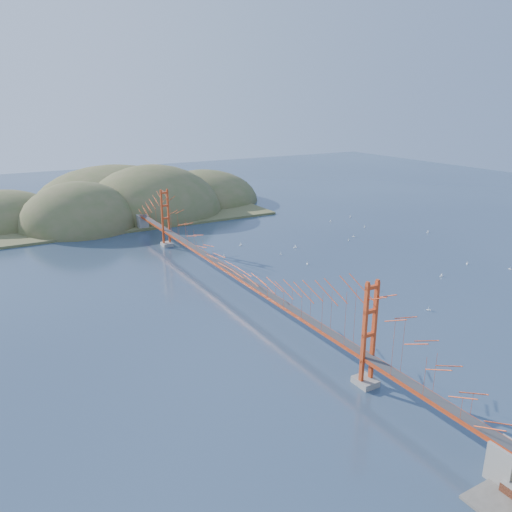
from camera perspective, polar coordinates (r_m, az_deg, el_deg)
ground at (r=77.76m, az=-2.49°, el=-4.24°), size 320.00×320.00×0.00m
bridge at (r=75.60m, az=-2.62°, el=0.74°), size 2.20×94.40×12.00m
far_headlands at (r=140.36m, az=-14.71°, el=5.10°), size 84.00×58.00×25.00m
sailboat_7 at (r=101.26m, az=4.51°, el=1.03°), size 0.66×0.62×0.74m
sailboat_5 at (r=99.10m, az=27.03°, el=-1.27°), size 0.44×0.51×0.59m
sailboat_16 at (r=96.69m, az=2.83°, el=0.25°), size 0.54×0.54×0.58m
sailboat_0 at (r=91.39m, az=5.90°, el=-0.85°), size 0.54×0.58×0.65m
sailboat_3 at (r=95.09m, az=-3.68°, el=-0.05°), size 0.62×0.60×0.70m
sailboat_2 at (r=90.33m, az=20.43°, el=-2.13°), size 0.54×0.51×0.61m
sailboat_13 at (r=98.81m, az=22.99°, el=-0.78°), size 0.64×0.64×0.68m
sailboat_9 at (r=107.85m, az=10.50°, el=1.81°), size 0.59×0.59×0.62m
sailboat_17 at (r=129.48m, az=10.71°, el=4.43°), size 0.63×0.62×0.71m
sailboat_14 at (r=80.98m, az=13.75°, el=-3.74°), size 0.57×0.59×0.66m
sailboat_11 at (r=119.08m, az=19.05°, el=2.61°), size 0.52×0.52×0.59m
sailboat_15 at (r=111.08m, az=11.08°, el=2.24°), size 0.63×0.63×0.69m
sailboat_8 at (r=119.80m, az=12.31°, el=3.27°), size 0.68×0.68×0.72m
sailboat_12 at (r=102.48m, az=-1.76°, el=1.28°), size 0.66×0.62×0.74m
sailboat_extra_0 at (r=123.85m, az=8.52°, el=3.94°), size 0.49×0.48×0.55m
sailboat_extra_1 at (r=75.54m, az=19.13°, el=-5.80°), size 0.69×0.69×0.72m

